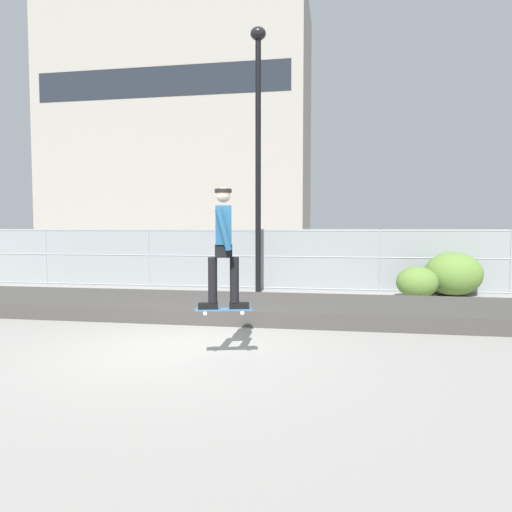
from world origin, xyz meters
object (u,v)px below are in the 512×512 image
parked_car_near (209,256)px  shrub_left (417,282)px  shrub_center (453,274)px  skater (223,240)px  skateboard (224,310)px  parked_car_mid (372,258)px  street_lamp (258,132)px

parked_car_near → shrub_left: size_ratio=4.10×
parked_car_near → shrub_center: size_ratio=2.88×
skater → shrub_center: size_ratio=1.09×
skateboard → parked_car_mid: 10.76m
street_lamp → parked_car_mid: size_ratio=1.67×
skater → street_lamp: (-0.66, 6.98, 2.93)m
skater → street_lamp: street_lamp is taller
skateboard → parked_car_near: bearing=106.4°
shrub_left → shrub_center: bearing=30.3°
skater → parked_car_near: (-3.10, 10.50, -0.87)m
skater → parked_car_mid: bearing=74.8°
street_lamp → parked_car_near: (-2.44, 3.53, -3.80)m
parked_car_near → shrub_left: 7.87m
skateboard → street_lamp: 8.03m
parked_car_mid → shrub_center: 3.71m
skateboard → parked_car_mid: (2.82, 10.38, 0.12)m
parked_car_near → shrub_center: parked_car_near is taller
street_lamp → parked_car_mid: bearing=44.4°
parked_car_near → parked_car_mid: 5.92m
skateboard → street_lamp: bearing=95.4°
parked_car_near → shrub_left: (6.84, -3.87, -0.41)m
street_lamp → shrub_left: street_lamp is taller
skateboard → skater: bearing=-36.9°
skateboard → parked_car_mid: parked_car_mid is taller
shrub_left → shrub_center: (1.06, 0.62, 0.18)m
skateboard → shrub_center: shrub_center is taller
parked_car_mid → shrub_center: bearing=-57.7°
parked_car_near → shrub_center: bearing=-22.4°
street_lamp → parked_car_near: size_ratio=1.68×
street_lamp → parked_car_mid: (3.48, 3.40, -3.80)m
shrub_center → street_lamp: bearing=-177.1°
parked_car_near → parked_car_mid: (5.92, -0.12, 0.00)m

